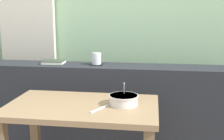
# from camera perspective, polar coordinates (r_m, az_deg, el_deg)

# --- Properties ---
(outdoor_backdrop) EXTENTS (4.80, 0.08, 2.80)m
(outdoor_backdrop) POSITION_cam_1_polar(r_m,az_deg,el_deg) (2.94, -0.70, 13.51)
(outdoor_backdrop) COLOR #9EC699
(outdoor_backdrop) RESTS_ON ground
(curtain_left_panel) EXTENTS (0.56, 0.06, 2.50)m
(curtain_left_panel) POSITION_cam_1_polar(r_m,az_deg,el_deg) (3.08, -16.30, 10.17)
(curtain_left_panel) COLOR beige
(curtain_left_panel) RESTS_ON ground
(dark_console_ledge) EXTENTS (2.80, 0.30, 0.85)m
(dark_console_ledge) POSITION_cam_1_polar(r_m,az_deg,el_deg) (2.55, -2.59, -8.47)
(dark_console_ledge) COLOR #23262B
(dark_console_ledge) RESTS_ON ground
(breakfast_table) EXTENTS (0.97, 0.58, 0.70)m
(breakfast_table) POSITION_cam_1_polar(r_m,az_deg,el_deg) (1.95, -5.79, -10.41)
(breakfast_table) COLOR #826849
(breakfast_table) RESTS_ON ground
(coaster_square) EXTENTS (0.10, 0.10, 0.00)m
(coaster_square) POSITION_cam_1_polar(r_m,az_deg,el_deg) (2.45, -3.03, 1.09)
(coaster_square) COLOR black
(coaster_square) RESTS_ON dark_console_ledge
(juice_glass) EXTENTS (0.08, 0.08, 0.10)m
(juice_glass) POSITION_cam_1_polar(r_m,az_deg,el_deg) (2.44, -3.04, 2.14)
(juice_glass) COLOR white
(juice_glass) RESTS_ON coaster_square
(closed_book) EXTENTS (0.19, 0.14, 0.03)m
(closed_book) POSITION_cam_1_polar(r_m,az_deg,el_deg) (2.54, -11.41, 1.52)
(closed_book) COLOR #334233
(closed_book) RESTS_ON dark_console_ledge
(soup_bowl) EXTENTS (0.19, 0.19, 0.15)m
(soup_bowl) POSITION_cam_1_polar(r_m,az_deg,el_deg) (1.88, 2.29, -5.88)
(soup_bowl) COLOR silver
(soup_bowl) RESTS_ON breakfast_table
(fork_utensil) EXTENTS (0.09, 0.16, 0.01)m
(fork_utensil) POSITION_cam_1_polar(r_m,az_deg,el_deg) (1.80, -2.53, -7.61)
(fork_utensil) COLOR silver
(fork_utensil) RESTS_ON breakfast_table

